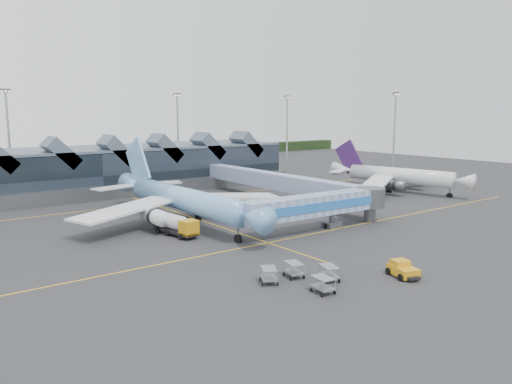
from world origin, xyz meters
TOP-DOWN VIEW (x-y plane):
  - ground at (0.00, 0.00)m, footprint 260.00×260.00m
  - taxi_stripes at (0.00, 10.00)m, footprint 120.00×60.00m
  - tree_line_far at (0.00, 110.00)m, footprint 260.00×4.00m
  - terminal at (-5.07, 47.35)m, footprint 90.00×22.25m
  - light_masts at (21.00, 62.80)m, footprint 132.40×42.56m
  - main_airliner at (-3.25, 9.65)m, footprint 35.56×40.81m
  - regional_jet at (48.91, 9.29)m, footprint 29.17×32.25m
  - jet_bridge at (11.84, -6.85)m, footprint 26.04×4.95m
  - fuel_truck at (-7.80, 3.25)m, footprint 3.42×8.77m
  - pushback_tug at (2.84, -27.20)m, footprint 3.19×4.10m
  - baggage_carts at (-6.91, -22.48)m, footprint 7.69×7.81m

SIDE VIEW (x-z plane):
  - ground at x=0.00m, z-range 0.00..0.00m
  - taxi_stripes at x=0.00m, z-range 0.00..0.01m
  - pushback_tug at x=2.84m, z-range -0.08..1.57m
  - baggage_carts at x=-6.91m, z-range 0.10..1.67m
  - fuel_truck at x=-7.80m, z-range 0.18..3.09m
  - tree_line_far at x=0.00m, z-range 0.00..4.00m
  - regional_jet at x=48.91m, z-range -2.03..9.07m
  - jet_bridge at x=11.84m, z-range 0.93..6.36m
  - main_airliner at x=-3.25m, z-range -2.71..10.43m
  - terminal at x=-5.07m, z-range -1.38..11.14m
  - light_masts at x=21.00m, z-range 1.26..23.71m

